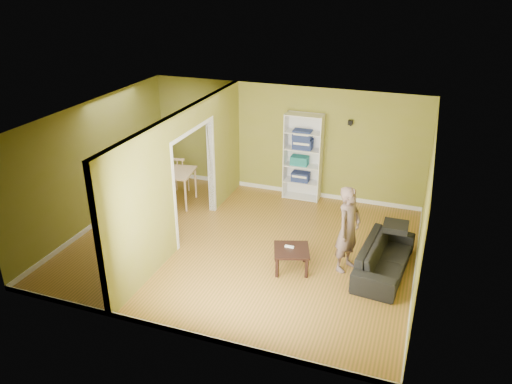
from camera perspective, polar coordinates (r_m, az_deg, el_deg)
room_shell at (r=9.27m, az=-1.58°, el=0.82°), size 6.50×6.50×6.50m
partition at (r=9.74m, az=-8.19°, el=1.76°), size 0.22×5.50×2.60m
wall_speaker at (r=11.16m, az=10.74°, el=7.81°), size 0.10×0.10×0.10m
sofa at (r=9.19m, az=14.54°, el=-6.80°), size 2.00×1.02×0.73m
person at (r=8.86m, az=10.55°, el=-3.42°), size 0.83×0.74×1.87m
bookshelf at (r=11.55m, az=5.45°, el=4.06°), size 0.86×0.37×2.03m
paper_box_navy_a at (r=11.68m, az=5.12°, el=1.78°), size 0.41×0.26×0.21m
paper_box_teal at (r=11.55m, az=5.00°, el=3.62°), size 0.40×0.26×0.20m
paper_box_navy_b at (r=11.40m, az=5.37°, el=5.50°), size 0.44×0.28×0.22m
paper_box_navy_c at (r=11.34m, az=5.32°, el=6.50°), size 0.42×0.27×0.21m
coffee_table at (r=8.99m, az=4.08°, el=-6.88°), size 0.62×0.62×0.41m
game_controller at (r=9.00m, az=3.84°, el=-6.24°), size 0.16×0.04×0.03m
dining_table at (r=11.51m, az=-10.31°, el=2.07°), size 1.26×0.84×0.79m
chair_left at (r=12.03m, az=-13.58°, el=1.66°), size 0.54×0.54×0.99m
chair_near at (r=11.05m, az=-11.46°, el=-0.45°), size 0.44×0.44×0.91m
chair_far at (r=12.02m, az=-8.66°, el=1.99°), size 0.53×0.53×0.96m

